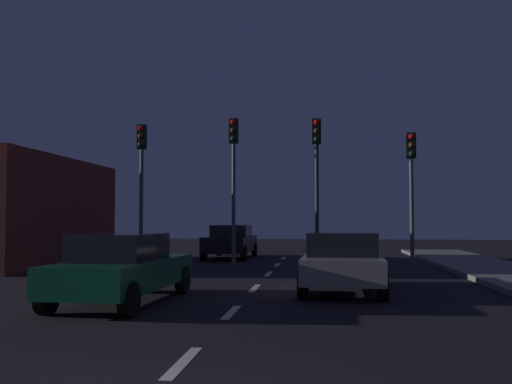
{
  "coord_description": "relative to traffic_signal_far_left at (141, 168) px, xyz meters",
  "views": [
    {
      "loc": [
        1.71,
        -4.32,
        1.77
      ],
      "look_at": [
        -0.53,
        15.09,
        2.72
      ],
      "focal_mm": 39.67,
      "sensor_mm": 36.0,
      "label": 1
    }
  ],
  "objects": [
    {
      "name": "lane_stripe_sixth",
      "position": [
        4.85,
        2.06,
        -3.66
      ],
      "size": [
        0.16,
        1.6,
        0.01
      ],
      "primitive_type": "cube",
      "color": "silver",
      "rests_on": "ground_plane"
    },
    {
      "name": "traffic_signal_center_right",
      "position": [
        6.41,
        0.0,
        0.06
      ],
      "size": [
        0.32,
        0.38,
        5.35
      ],
      "color": "#2D2D30",
      "rests_on": "ground_plane"
    },
    {
      "name": "car_adjacent_lane",
      "position": [
        2.37,
        -8.44,
        -2.92
      ],
      "size": [
        2.0,
        4.57,
        1.47
      ],
      "color": "#0F4C2D",
      "rests_on": "ground_plane"
    },
    {
      "name": "storefront_left",
      "position": [
        -5.3,
        1.09,
        -1.58
      ],
      "size": [
        4.3,
        9.32,
        4.16
      ],
      "primitive_type": "cube",
      "color": "maroon",
      "rests_on": "ground_plane"
    },
    {
      "name": "ground_plane",
      "position": [
        4.85,
        -8.74,
        -3.66
      ],
      "size": [
        80.0,
        80.0,
        0.0
      ],
      "primitive_type": "plane",
      "color": "black"
    },
    {
      "name": "lane_stripe_third",
      "position": [
        4.85,
        -9.34,
        -3.66
      ],
      "size": [
        0.16,
        1.6,
        0.01
      ],
      "primitive_type": "cube",
      "color": "silver",
      "rests_on": "ground_plane"
    },
    {
      "name": "traffic_signal_center_left",
      "position": [
        3.43,
        0.0,
        0.1
      ],
      "size": [
        0.32,
        0.38,
        5.42
      ],
      "color": "#4C4C51",
      "rests_on": "ground_plane"
    },
    {
      "name": "lane_stripe_second",
      "position": [
        4.85,
        -13.14,
        -3.66
      ],
      "size": [
        0.16,
        1.6,
        0.01
      ],
      "primitive_type": "cube",
      "color": "silver",
      "rests_on": "ground_plane"
    },
    {
      "name": "lane_stripe_fifth",
      "position": [
        4.85,
        -1.74,
        -3.66
      ],
      "size": [
        0.16,
        1.6,
        0.01
      ],
      "primitive_type": "cube",
      "color": "silver",
      "rests_on": "ground_plane"
    },
    {
      "name": "lane_stripe_seventh",
      "position": [
        4.85,
        5.86,
        -3.66
      ],
      "size": [
        0.16,
        1.6,
        0.01
      ],
      "primitive_type": "cube",
      "color": "silver",
      "rests_on": "ground_plane"
    },
    {
      "name": "traffic_signal_far_right",
      "position": [
        9.68,
        -0.0,
        -0.3
      ],
      "size": [
        0.32,
        0.38,
        4.79
      ],
      "color": "#4C4C51",
      "rests_on": "ground_plane"
    },
    {
      "name": "lane_stripe_fourth",
      "position": [
        4.85,
        -5.54,
        -3.66
      ],
      "size": [
        0.16,
        1.6,
        0.01
      ],
      "primitive_type": "cube",
      "color": "silver",
      "rests_on": "ground_plane"
    },
    {
      "name": "car_oncoming_far",
      "position": [
        2.44,
        5.55,
        -2.89
      ],
      "size": [
        2.0,
        4.59,
        1.51
      ],
      "color": "black",
      "rests_on": "ground_plane"
    },
    {
      "name": "car_stopped_ahead",
      "position": [
        7.07,
        -5.94,
        -2.92
      ],
      "size": [
        2.09,
        4.29,
        1.45
      ],
      "color": "gray",
      "rests_on": "ground_plane"
    },
    {
      "name": "traffic_signal_far_left",
      "position": [
        0.0,
        0.0,
        0.0
      ],
      "size": [
        0.32,
        0.38,
        5.26
      ],
      "color": "#4C4C51",
      "rests_on": "ground_plane"
    }
  ]
}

